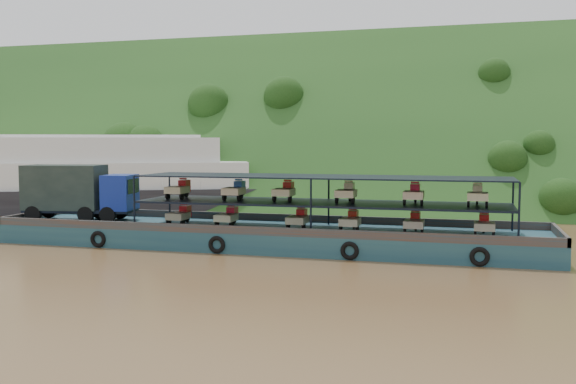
# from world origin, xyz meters

# --- Properties ---
(ground) EXTENTS (160.00, 160.00, 0.00)m
(ground) POSITION_xyz_m (0.00, 0.00, 0.00)
(ground) COLOR brown
(ground) RESTS_ON ground
(hillside) EXTENTS (140.00, 39.60, 39.60)m
(hillside) POSITION_xyz_m (0.00, 36.00, 0.00)
(hillside) COLOR #1B3D16
(hillside) RESTS_ON ground
(cargo_barge) EXTENTS (35.06, 7.18, 5.06)m
(cargo_barge) POSITION_xyz_m (-4.16, -0.76, 1.27)
(cargo_barge) COLOR #15374A
(cargo_barge) RESTS_ON ground
(passenger_ferry) EXTENTS (36.79, 23.36, 7.35)m
(passenger_ferry) POSITION_xyz_m (-25.95, 15.77, 3.18)
(passenger_ferry) COLOR black
(passenger_ferry) RESTS_ON ground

